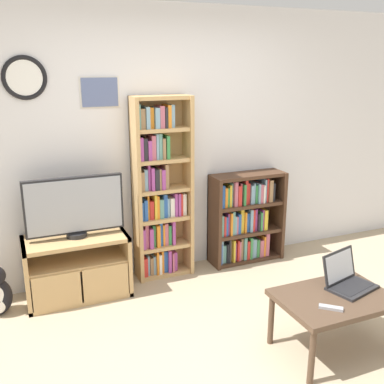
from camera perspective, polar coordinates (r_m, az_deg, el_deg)
ground_plane at (r=3.40m, az=6.97°, el=-21.41°), size 18.00×18.00×0.00m
wall_back at (r=4.41m, az=-4.23°, el=6.13°), size 6.95×0.09×2.60m
tv_stand at (r=4.24m, az=-14.35°, el=-9.19°), size 0.91×0.46×0.57m
television at (r=4.05m, az=-14.68°, el=-1.83°), size 0.85×0.18×0.55m
bookshelf_tall at (r=4.35m, az=-4.15°, el=0.06°), size 0.56×0.24×1.78m
bookshelf_short at (r=4.81m, az=6.54°, el=-3.35°), size 0.80×0.28×0.96m
coffee_table at (r=3.50m, az=17.63°, el=-13.21°), size 0.82×0.57×0.45m
laptop at (r=3.61m, az=19.05°, el=-10.34°), size 0.42×0.36×0.26m
remote_near_laptop at (r=3.29m, az=17.22°, el=-13.86°), size 0.15×0.14×0.02m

